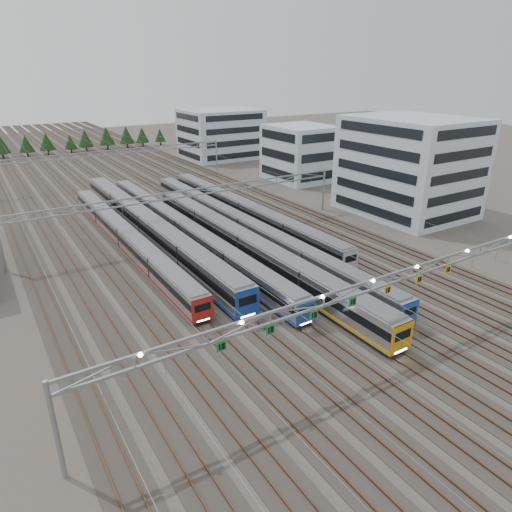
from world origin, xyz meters
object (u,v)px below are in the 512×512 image
train_e (244,227)px  depot_bldg_mid (301,153)px  train_b (148,226)px  gantry_far (112,156)px  gantry_near (371,288)px  train_a (126,238)px  train_f (245,211)px  gantry_mid (191,198)px  depot_bldg_north (221,134)px  train_d (246,246)px  depot_bldg_south (409,166)px  train_c (183,229)px

train_e → depot_bldg_mid: depot_bldg_mid is taller
train_b → gantry_far: bearing=81.0°
gantry_near → depot_bldg_mid: (40.53, 63.93, -0.51)m
train_a → depot_bldg_mid: 57.29m
train_f → depot_bldg_mid: 36.97m
gantry_mid → gantry_far: size_ratio=1.00×
train_a → train_e: train_e is taller
train_e → depot_bldg_north: 73.50m
train_d → gantry_near: bearing=-95.0°
train_d → gantry_mid: bearing=99.3°
train_f → depot_bldg_south: bearing=-20.8°
gantry_mid → depot_bldg_north: depot_bldg_north is taller
train_c → train_e: train_e is taller
gantry_mid → depot_bldg_north: (37.87, 60.81, 0.84)m
gantry_far → depot_bldg_north: (37.87, 15.81, 0.84)m
depot_bldg_south → depot_bldg_mid: depot_bldg_south is taller
train_f → gantry_near: gantry_near is taller
train_c → depot_bldg_south: 43.98m
train_f → train_b: bearing=177.4°
train_d → train_c: bearing=109.8°
train_b → gantry_near: gantry_near is taller
train_e → gantry_mid: bearing=140.5°
train_a → train_b: 5.31m
train_c → depot_bldg_mid: 49.76m
gantry_mid → gantry_near: bearing=-90.1°
train_f → gantry_mid: bearing=-171.7°
gantry_far → gantry_near: bearing=-90.0°
gantry_near → depot_bldg_south: 50.79m
train_e → gantry_mid: gantry_mid is taller
depot_bldg_south → depot_bldg_north: (-2.53, 70.24, -1.68)m
train_d → depot_bldg_south: bearing=6.4°
train_a → depot_bldg_south: depot_bldg_south is taller
train_a → train_b: size_ratio=0.85×
train_a → train_c: same height
depot_bldg_mid → gantry_far: bearing=152.4°
train_d → train_e: size_ratio=0.85×
train_d → depot_bldg_south: size_ratio=2.63×
train_b → gantry_far: (6.75, 42.55, 4.15)m
train_c → depot_bldg_north: depot_bldg_north is taller
train_a → train_e: bearing=-16.2°
train_a → depot_bldg_north: bearing=51.2°
train_c → gantry_near: size_ratio=1.15×
gantry_near → gantry_mid: (0.05, 40.12, -0.70)m
train_b → gantry_mid: gantry_mid is taller
train_a → depot_bldg_south: bearing=-10.0°
train_e → gantry_mid: size_ratio=1.21×
train_f → depot_bldg_mid: size_ratio=3.44×
train_d → depot_bldg_south: 38.98m
train_b → depot_bldg_mid: bearing=24.3°
train_b → depot_bldg_north: depot_bldg_north is taller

